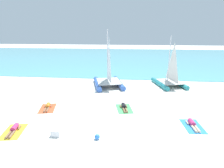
% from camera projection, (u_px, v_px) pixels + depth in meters
% --- Properties ---
extents(ground_plane, '(120.00, 120.00, 0.00)m').
position_uv_depth(ground_plane, '(117.00, 83.00, 21.60)').
color(ground_plane, white).
extents(ocean_water, '(120.00, 40.00, 0.05)m').
position_uv_depth(ocean_water, '(125.00, 57.00, 42.26)').
color(ocean_water, '#5BB2C1').
rests_on(ocean_water, ground).
extents(sailboat_blue, '(3.97, 5.10, 5.87)m').
position_uv_depth(sailboat_blue, '(109.00, 78.00, 20.17)').
color(sailboat_blue, blue).
rests_on(sailboat_blue, ground).
extents(sailboat_teal, '(3.52, 4.53, 5.22)m').
position_uv_depth(sailboat_teal, '(170.00, 79.00, 20.28)').
color(sailboat_teal, teal).
rests_on(sailboat_teal, ground).
extents(towel_leftmost, '(1.47, 2.09, 0.01)m').
position_uv_depth(towel_leftmost, '(14.00, 132.00, 11.15)').
color(towel_leftmost, yellow).
rests_on(towel_leftmost, ground).
extents(sunbather_leftmost, '(0.71, 1.56, 0.30)m').
position_uv_depth(sunbather_leftmost, '(14.00, 129.00, 11.18)').
color(sunbather_leftmost, '#D83372').
rests_on(sunbather_leftmost, towel_leftmost).
extents(towel_center_left, '(1.53, 2.11, 0.01)m').
position_uv_depth(towel_center_left, '(47.00, 108.00, 14.50)').
color(towel_center_left, '#EA5933').
rests_on(towel_center_left, ground).
extents(sunbather_center_left, '(0.77, 1.55, 0.30)m').
position_uv_depth(sunbather_center_left, '(48.00, 106.00, 14.53)').
color(sunbather_center_left, orange).
rests_on(sunbather_center_left, towel_center_left).
extents(towel_center_right, '(1.48, 2.09, 0.01)m').
position_uv_depth(towel_center_right, '(124.00, 109.00, 14.44)').
color(towel_center_right, '#4CB266').
rests_on(towel_center_right, ground).
extents(sunbather_center_right, '(0.72, 1.56, 0.30)m').
position_uv_depth(sunbather_center_right, '(124.00, 107.00, 14.47)').
color(sunbather_center_right, black).
rests_on(sunbather_center_right, towel_center_right).
extents(towel_rightmost, '(1.25, 1.98, 0.01)m').
position_uv_depth(towel_rightmost, '(193.00, 126.00, 11.79)').
color(towel_rightmost, '#338CD8').
rests_on(towel_rightmost, ground).
extents(sunbather_rightmost, '(0.57, 1.57, 0.30)m').
position_uv_depth(sunbather_rightmost, '(192.00, 124.00, 11.82)').
color(sunbather_rightmost, '#D83372').
rests_on(sunbather_rightmost, towel_rightmost).
extents(beach_ball, '(0.30, 0.30, 0.30)m').
position_uv_depth(beach_ball, '(97.00, 137.00, 10.35)').
color(beach_ball, '#337FE5').
rests_on(beach_ball, ground).
extents(cooler_box, '(0.50, 0.36, 0.36)m').
position_uv_depth(cooler_box, '(56.00, 133.00, 10.67)').
color(cooler_box, white).
rests_on(cooler_box, ground).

